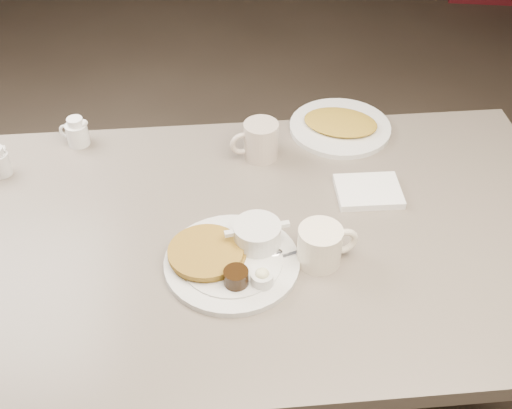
{
  "coord_description": "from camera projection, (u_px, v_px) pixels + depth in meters",
  "views": [
    {
      "loc": [
        -0.1,
        -1.08,
        1.79
      ],
      "look_at": [
        0.0,
        0.02,
        0.82
      ],
      "focal_mm": 46.06,
      "sensor_mm": 36.0,
      "label": 1
    }
  ],
  "objects": [
    {
      "name": "coffee_mug_near",
      "position": [
        321.0,
        245.0,
        1.4
      ],
      "size": [
        0.14,
        0.11,
        0.09
      ],
      "color": "white",
      "rests_on": "diner_table"
    },
    {
      "name": "diner_table",
      "position": [
        257.0,
        283.0,
        1.61
      ],
      "size": [
        1.5,
        0.9,
        0.75
      ],
      "color": "slate",
      "rests_on": "ground"
    },
    {
      "name": "coffee_mug_far",
      "position": [
        260.0,
        141.0,
        1.69
      ],
      "size": [
        0.14,
        0.11,
        0.1
      ],
      "color": "beige",
      "rests_on": "diner_table"
    },
    {
      "name": "main_plate",
      "position": [
        233.0,
        254.0,
        1.42
      ],
      "size": [
        0.38,
        0.33,
        0.07
      ],
      "color": "silver",
      "rests_on": "diner_table"
    },
    {
      "name": "creamer_right",
      "position": [
        77.0,
        132.0,
        1.74
      ],
      "size": [
        0.09,
        0.07,
        0.08
      ],
      "color": "white",
      "rests_on": "diner_table"
    },
    {
      "name": "hash_plate",
      "position": [
        340.0,
        126.0,
        1.8
      ],
      "size": [
        0.36,
        0.36,
        0.04
      ],
      "color": "silver",
      "rests_on": "diner_table"
    },
    {
      "name": "napkin",
      "position": [
        368.0,
        191.0,
        1.6
      ],
      "size": [
        0.16,
        0.13,
        0.02
      ],
      "color": "white",
      "rests_on": "diner_table"
    }
  ]
}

